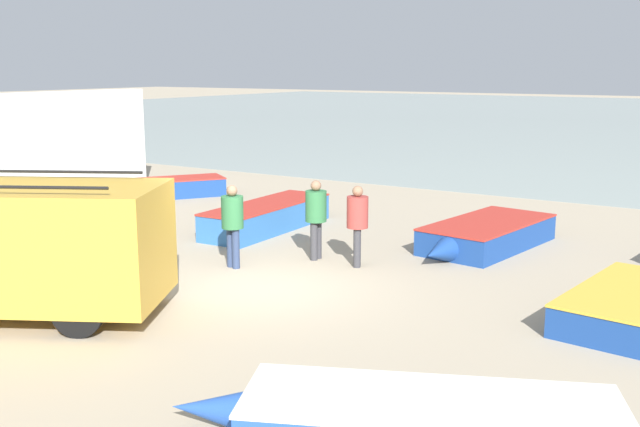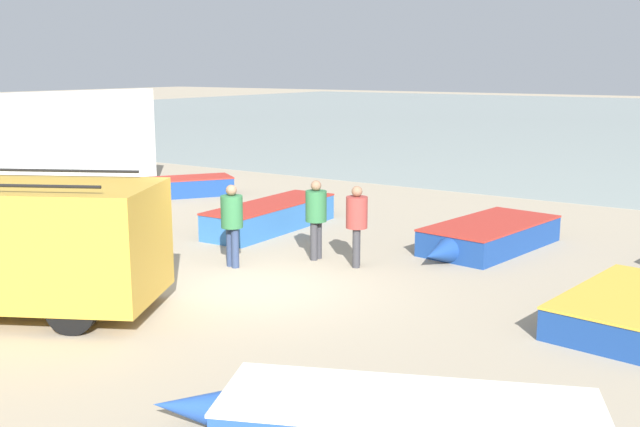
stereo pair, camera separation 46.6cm
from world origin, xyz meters
name	(u,v)px [view 2 (the right image)]	position (x,y,z in m)	size (l,w,h in m)	color
ground_plane	(256,288)	(0.00, 0.00, 0.00)	(200.00, 200.00, 0.00)	tan
fishing_rowboat_0	(179,187)	(-8.26, 6.42, 0.29)	(2.80, 3.53, 0.58)	navy
fishing_rowboat_1	(276,215)	(-2.86, 4.36, 0.34)	(1.39, 4.93, 0.67)	#2D66AD
fishing_rowboat_2	(395,423)	(4.91, -3.76, 0.27)	(4.88, 2.90, 0.54)	#234CA3
fishing_rowboat_3	(488,236)	(2.42, 5.21, 0.30)	(2.17, 4.42, 0.59)	navy
fishing_rowboat_4	(633,308)	(6.18, 1.79, 0.26)	(2.04, 4.00, 0.53)	navy
fishing_rowboat_6	(42,215)	(-7.98, 1.23, 0.29)	(3.36, 4.52, 0.58)	#2D66AD
fisherman_0	(232,218)	(-1.32, 0.88, 1.01)	(0.44, 0.44, 1.69)	navy
fisherman_1	(316,212)	(-0.26, 2.34, 1.01)	(0.44, 0.44, 1.69)	#38383D
fisherman_2	(357,219)	(0.76, 2.31, 0.99)	(0.44, 0.44, 1.66)	#38383D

